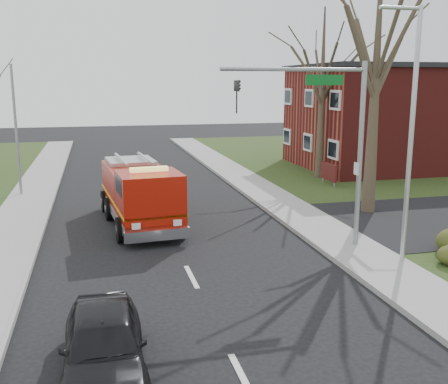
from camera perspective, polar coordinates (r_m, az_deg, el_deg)
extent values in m
plane|color=black|center=(16.91, -3.56, -9.23)|extent=(120.00, 120.00, 0.00)
cube|color=gray|center=(18.91, 15.40, -7.08)|extent=(2.40, 80.00, 0.15)
cube|color=maroon|center=(40.05, 19.28, 7.55)|extent=(15.00, 10.00, 7.00)
cube|color=black|center=(39.98, 19.64, 12.69)|extent=(15.40, 10.40, 0.30)
cube|color=silver|center=(36.64, 9.11, 5.36)|extent=(0.12, 1.40, 1.20)
cube|color=#4A1111|center=(31.44, 11.33, 2.18)|extent=(0.12, 2.00, 1.00)
cylinder|color=gray|center=(30.80, 11.92, 1.11)|extent=(0.08, 0.08, 0.90)
cylinder|color=gray|center=(32.23, 10.70, 1.63)|extent=(0.08, 0.08, 0.90)
cone|color=#3A2E22|center=(24.77, 16.14, 11.25)|extent=(0.64, 0.64, 12.00)
cone|color=#3A2E22|center=(33.49, 10.59, 10.28)|extent=(0.56, 0.56, 10.50)
cylinder|color=gray|center=(19.57, 14.58, 3.63)|extent=(0.18, 0.18, 6.80)
cylinder|color=gray|center=(18.29, 7.72, 13.09)|extent=(5.20, 0.14, 0.14)
cube|color=#0C591E|center=(18.71, 10.89, 11.89)|extent=(1.40, 0.06, 0.35)
imported|color=black|center=(17.65, 1.49, 12.10)|extent=(0.22, 0.18, 1.10)
cylinder|color=#B7BABF|center=(18.13, 19.66, 5.24)|extent=(0.16, 0.16, 8.40)
cylinder|color=#B7BABF|center=(17.79, 18.65, 18.46)|extent=(1.40, 0.12, 0.12)
cylinder|color=gray|center=(29.92, -21.68, 6.11)|extent=(0.14, 0.14, 7.00)
cube|color=#A51407|center=(23.98, -9.65, 0.51)|extent=(2.80, 4.95, 1.92)
cube|color=#A51407|center=(20.60, -8.06, -0.92)|extent=(2.58, 2.58, 2.20)
cube|color=#B7BABF|center=(23.09, -9.14, -1.89)|extent=(3.03, 7.32, 0.41)
cube|color=#E5B20C|center=(22.98, -9.18, -0.67)|extent=(3.04, 7.32, 0.11)
cube|color=black|center=(19.49, -7.55, 0.42)|extent=(2.08, 0.28, 0.78)
cube|color=#E5D866|center=(20.37, -8.16, 2.47)|extent=(1.49, 0.45, 0.16)
cylinder|color=black|center=(20.59, -11.18, -4.06)|extent=(0.41, 1.03, 1.01)
cylinder|color=black|center=(21.02, -4.74, -3.54)|extent=(0.41, 1.03, 1.01)
cylinder|color=black|center=(25.61, -12.82, -0.98)|extent=(0.41, 1.03, 1.01)
cylinder|color=black|center=(25.96, -7.60, -0.62)|extent=(0.41, 1.03, 1.01)
imported|color=black|center=(11.63, -12.97, -15.89)|extent=(1.75, 4.28, 1.46)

